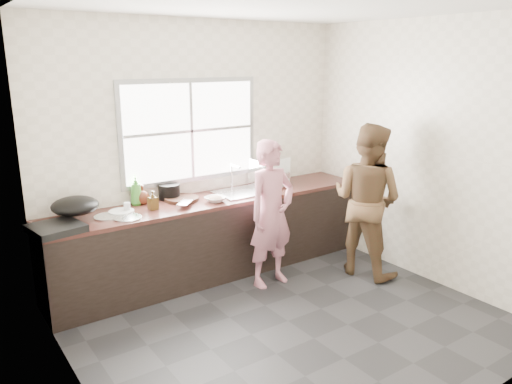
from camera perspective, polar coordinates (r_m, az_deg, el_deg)
floor at (r=4.66m, az=3.67°, el=-14.55°), size 3.60×3.20×0.01m
ceiling at (r=4.08m, az=4.34°, el=20.75°), size 3.60×3.20×0.01m
wall_back at (r=5.49m, az=-6.59°, el=4.99°), size 3.60×0.01×2.70m
wall_left at (r=3.38m, az=-20.68°, el=-2.19°), size 0.01×3.20×2.70m
wall_right at (r=5.46m, az=18.97°, el=4.24°), size 0.01×3.20×2.70m
wall_front at (r=3.13m, az=22.69°, el=-3.72°), size 3.60×0.01×2.70m
cabinet at (r=5.46m, az=-4.72°, el=-5.22°), size 3.60×0.62×0.82m
countertop at (r=5.33m, az=-4.82°, el=-0.88°), size 3.60×0.64×0.04m
sink at (r=5.50m, az=-1.67°, el=-0.06°), size 0.55×0.45×0.02m
faucet at (r=5.63m, az=-2.80°, el=1.80°), size 0.02×0.02×0.30m
window_frame at (r=5.40m, az=-7.52°, el=6.95°), size 1.60×0.05×1.10m
window_glazing at (r=5.37m, az=-7.40°, el=6.92°), size 1.50×0.01×1.00m
woman at (r=5.11m, az=1.78°, el=-3.04°), size 0.54×0.38×1.42m
person_side at (r=5.48m, az=12.55°, el=-0.91°), size 0.80×0.93×1.65m
cutting_board at (r=5.26m, az=-8.50°, el=-0.78°), size 0.38×0.38×0.04m
cleaver at (r=5.03m, az=-8.15°, el=-1.21°), size 0.23×0.22×0.01m
bowl_mince at (r=5.18m, az=-4.65°, el=-0.82°), size 0.25×0.25×0.05m
bowl_crabs at (r=5.79m, az=2.59°, el=0.98°), size 0.27×0.27×0.07m
bowl_held at (r=5.43m, az=1.17°, el=0.02°), size 0.22×0.22×0.06m
black_pot at (r=5.32m, az=-9.88°, el=0.04°), size 0.28×0.28×0.16m
plate_food at (r=4.97m, az=-15.12°, el=-2.17°), size 0.27×0.27×0.02m
bottle_green at (r=5.17m, az=-13.57°, el=0.20°), size 0.14×0.14×0.30m
bottle_brown_tall at (r=4.99m, az=-11.70°, el=-0.99°), size 0.08×0.08×0.17m
bottle_brown_short at (r=5.20m, az=-12.93°, el=-0.35°), size 0.17×0.17×0.18m
glass_jar at (r=4.99m, az=-14.51°, el=-1.67°), size 0.07×0.07×0.09m
burner at (r=4.60m, az=-21.89°, el=-3.86°), size 0.47×0.47×0.06m
wok at (r=4.82m, az=-19.97°, el=-1.49°), size 0.54×0.54×0.16m
dish_rack at (r=5.87m, az=1.50°, el=2.42°), size 0.45×0.34×0.31m
pot_lid_left at (r=4.78m, az=-14.45°, el=-2.86°), size 0.33×0.33×0.01m
pot_lid_right at (r=4.86m, az=-16.53°, el=-2.70°), size 0.30×0.30×0.01m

